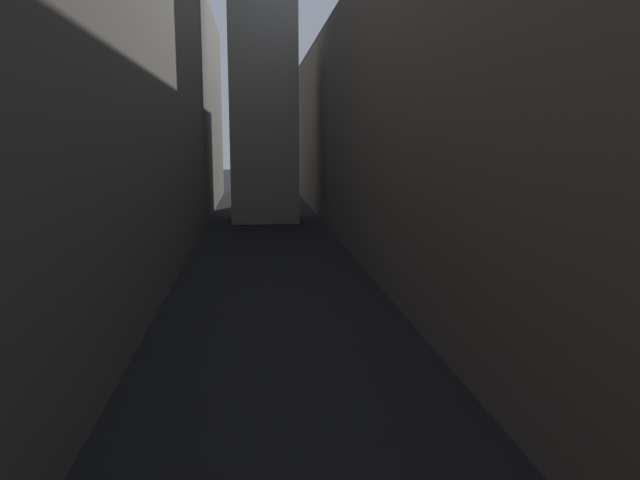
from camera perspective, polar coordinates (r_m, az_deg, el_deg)
name	(u,v)px	position (r m, az deg, el deg)	size (l,w,h in m)	color
ground_plane	(273,272)	(35.77, -4.44, -3.06)	(264.00, 264.00, 0.00)	black
building_block_left	(50,79)	(38.82, -24.15, 13.76)	(14.04, 108.00, 22.39)	#60594F
building_block_right	(446,119)	(38.82, 11.79, 11.14)	(10.66, 108.00, 18.03)	#60594F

